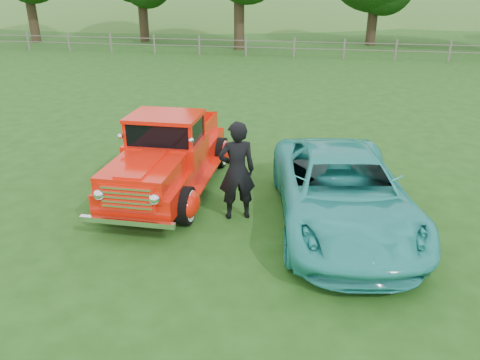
# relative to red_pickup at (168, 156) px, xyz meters

# --- Properties ---
(ground) EXTENTS (140.00, 140.00, 0.00)m
(ground) POSITION_rel_red_pickup_xyz_m (1.20, -1.79, -0.80)
(ground) COLOR #1D4512
(ground) RESTS_ON ground
(distant_hills) EXTENTS (116.00, 60.00, 18.00)m
(distant_hills) POSITION_rel_red_pickup_xyz_m (-2.89, 57.67, -5.34)
(distant_hills) COLOR #2D6023
(distant_hills) RESTS_ON ground
(fence_line) EXTENTS (48.00, 0.12, 1.20)m
(fence_line) POSITION_rel_red_pickup_xyz_m (1.20, 20.21, -0.19)
(fence_line) COLOR #696058
(fence_line) RESTS_ON ground
(red_pickup) EXTENTS (2.24, 4.99, 1.78)m
(red_pickup) POSITION_rel_red_pickup_xyz_m (0.00, 0.00, 0.00)
(red_pickup) COLOR black
(red_pickup) RESTS_ON ground
(teal_sedan) EXTENTS (3.24, 5.49, 1.43)m
(teal_sedan) POSITION_rel_red_pickup_xyz_m (3.81, -1.01, -0.08)
(teal_sedan) COLOR teal
(teal_sedan) RESTS_ON ground
(man) EXTENTS (0.85, 0.71, 2.01)m
(man) POSITION_rel_red_pickup_xyz_m (1.77, -1.07, 0.21)
(man) COLOR black
(man) RESTS_ON ground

